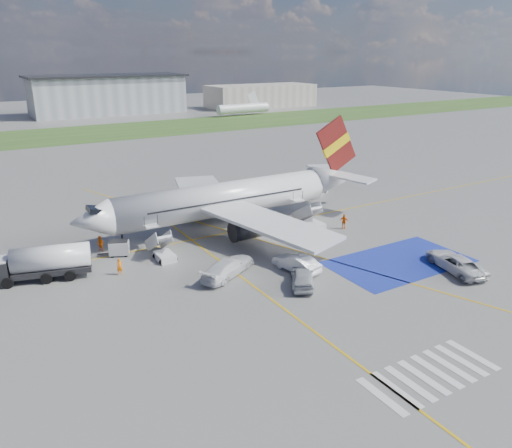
% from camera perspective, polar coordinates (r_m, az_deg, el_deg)
% --- Properties ---
extents(ground, '(400.00, 400.00, 0.00)m').
position_cam_1_polar(ground, '(47.60, 4.11, -5.15)').
color(ground, '#60605E').
rests_on(ground, ground).
extents(grass_strip, '(400.00, 30.00, 0.01)m').
position_cam_1_polar(grass_strip, '(134.21, -20.11, 9.58)').
color(grass_strip, '#2D4C1E').
rests_on(grass_strip, ground).
extents(taxiway_line_main, '(120.00, 0.20, 0.01)m').
position_cam_1_polar(taxiway_line_main, '(57.08, -2.79, -0.91)').
color(taxiway_line_main, gold).
rests_on(taxiway_line_main, ground).
extents(taxiway_line_cross, '(0.20, 60.00, 0.01)m').
position_cam_1_polar(taxiway_line_cross, '(37.83, 6.60, -12.06)').
color(taxiway_line_cross, gold).
rests_on(taxiway_line_cross, ground).
extents(taxiway_line_diag, '(20.71, 56.45, 0.01)m').
position_cam_1_polar(taxiway_line_diag, '(57.08, -2.79, -0.91)').
color(taxiway_line_diag, gold).
rests_on(taxiway_line_diag, ground).
extents(staging_box, '(14.00, 8.00, 0.01)m').
position_cam_1_polar(staging_box, '(51.01, 16.01, -4.16)').
color(staging_box, navy).
rests_on(staging_box, ground).
extents(crosswalk, '(9.00, 4.00, 0.01)m').
position_cam_1_polar(crosswalk, '(35.05, 19.25, -15.91)').
color(crosswalk, silver).
rests_on(crosswalk, ground).
extents(terminal_centre, '(48.00, 18.00, 12.00)m').
position_cam_1_polar(terminal_centre, '(176.79, -16.57, 13.93)').
color(terminal_centre, gray).
rests_on(terminal_centre, ground).
extents(terminal_east, '(40.00, 16.00, 8.00)m').
position_cam_1_polar(terminal_east, '(192.28, 0.56, 14.44)').
color(terminal_east, gray).
rests_on(terminal_east, ground).
extents(airliner, '(36.81, 32.95, 11.92)m').
position_cam_1_polar(airliner, '(58.39, -2.47, 3.05)').
color(airliner, silver).
rests_on(airliner, ground).
extents(airstairs_fwd, '(1.90, 5.20, 3.60)m').
position_cam_1_polar(airstairs_fwd, '(50.45, -10.56, -3.23)').
color(airstairs_fwd, silver).
rests_on(airstairs_fwd, ground).
extents(airstairs_aft, '(1.90, 5.20, 3.60)m').
position_cam_1_polar(airstairs_aft, '(58.89, 6.47, 0.26)').
color(airstairs_aft, silver).
rests_on(airstairs_aft, ground).
extents(fuel_tanker, '(9.41, 4.53, 3.11)m').
position_cam_1_polar(fuel_tanker, '(48.92, -23.59, -4.43)').
color(fuel_tanker, black).
rests_on(fuel_tanker, ground).
extents(gpu_cart, '(2.23, 1.84, 1.60)m').
position_cam_1_polar(gpu_cart, '(52.15, -15.37, -2.74)').
color(gpu_cart, silver).
rests_on(gpu_cart, ground).
extents(belt_loader, '(5.02, 2.31, 1.46)m').
position_cam_1_polar(belt_loader, '(72.85, 6.57, 3.72)').
color(belt_loader, silver).
rests_on(belt_loader, ground).
extents(car_silver_a, '(4.26, 5.10, 1.64)m').
position_cam_1_polar(car_silver_a, '(44.11, 5.33, -6.05)').
color(car_silver_a, '#AFB2B7').
rests_on(car_silver_a, ground).
extents(car_silver_b, '(2.69, 5.19, 1.63)m').
position_cam_1_polar(car_silver_b, '(46.91, 4.64, -4.45)').
color(car_silver_b, silver).
rests_on(car_silver_b, ground).
extents(van_white_a, '(3.76, 5.82, 2.02)m').
position_cam_1_polar(van_white_a, '(50.53, 21.85, -3.83)').
color(van_white_a, silver).
rests_on(van_white_a, ground).
extents(van_white_b, '(5.63, 4.48, 2.06)m').
position_cam_1_polar(van_white_b, '(45.95, -3.20, -4.64)').
color(van_white_b, silver).
rests_on(van_white_b, ground).
extents(crew_fwd, '(0.62, 0.44, 1.59)m').
position_cam_1_polar(crew_fwd, '(47.69, -15.30, -4.73)').
color(crew_fwd, orange).
rests_on(crew_fwd, ground).
extents(crew_nose, '(0.95, 1.00, 1.62)m').
position_cam_1_polar(crew_nose, '(53.77, -17.36, -2.16)').
color(crew_nose, orange).
rests_on(crew_nose, ground).
extents(crew_aft, '(0.92, 1.12, 1.78)m').
position_cam_1_polar(crew_aft, '(58.67, 10.03, 0.29)').
color(crew_aft, orange).
rests_on(crew_aft, ground).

